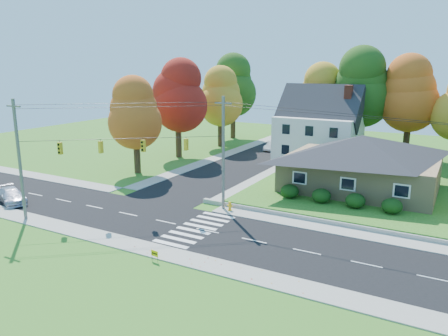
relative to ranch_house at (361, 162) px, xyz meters
The scene contains 21 objects.
ground 18.18m from the ranch_house, 116.57° to the right, with size 120.00×120.00×0.00m, color #3D7923.
road_main 18.18m from the ranch_house, 116.57° to the right, with size 90.00×8.00×0.02m, color black.
road_cross 19.15m from the ranch_house, 147.99° to the left, with size 8.00×44.00×0.02m, color black.
sidewalk_north 13.98m from the ranch_house, 126.03° to the right, with size 90.00×2.00×0.08m, color #9C9A90.
sidewalk_south 22.70m from the ranch_house, 110.85° to the right, with size 90.00×2.00×0.08m, color #9C9A90.
lawn 7.69m from the ranch_house, 45.00° to the left, with size 30.00×30.00×0.50m, color #3D7923.
ranch_house is the anchor object (origin of this frame).
colonial_house 14.46m from the ranch_house, 123.55° to the left, with size 10.40×8.40×9.60m.
hedge_row 6.57m from the ranch_house, 94.61° to the right, with size 10.70×1.70×1.27m.
traffic_infrastructure 16.87m from the ranch_house, 119.09° to the right, with size 38.10×10.66×10.00m.
tree_lot_0 21.20m from the ranch_house, 119.05° to the left, with size 6.72×6.72×12.51m.
tree_lot_1 18.58m from the ranch_house, 103.24° to the left, with size 7.84×7.84×14.60m.
tree_lot_2 18.99m from the ranch_house, 83.66° to the left, with size 7.28×7.28×13.56m.
tree_west_0 25.61m from the ranch_house, behind, with size 6.16×6.16×11.47m.
tree_west_1 27.18m from the ranch_house, 167.01° to the left, with size 7.28×7.28×13.56m.
tree_west_2 30.03m from the ranch_house, 147.38° to the left, with size 6.72×6.72×12.51m.
tree_west_3 36.60m from the ranch_house, 138.37° to the left, with size 7.84×7.84×14.60m.
silver_sedan 33.53m from the ranch_house, 145.73° to the right, with size 1.89×4.65×1.35m, color silver.
white_car 23.66m from the ranch_house, 134.48° to the left, with size 1.38×3.96×1.31m, color silver.
fire_hydrant 14.33m from the ranch_house, 128.54° to the right, with size 0.49×0.39×0.87m.
yard_sign 23.90m from the ranch_house, 110.34° to the right, with size 0.60×0.10×0.75m.
Camera 1 is at (16.58, -27.15, 12.57)m, focal length 35.00 mm.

